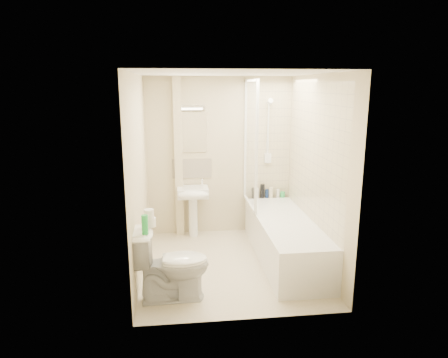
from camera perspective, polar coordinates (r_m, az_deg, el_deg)
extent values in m
plane|color=beige|center=(5.28, 0.79, -12.13)|extent=(2.50, 2.50, 0.00)
cube|color=beige|center=(6.11, -0.69, 3.20)|extent=(2.20, 0.02, 2.40)
cube|color=beige|center=(4.88, -12.09, 0.34)|extent=(0.02, 2.50, 2.40)
cube|color=beige|center=(5.15, 13.06, 0.97)|extent=(0.02, 2.50, 2.40)
cube|color=white|center=(4.78, 0.88, 14.87)|extent=(2.20, 2.50, 0.02)
cube|color=beige|center=(6.19, 6.27, 5.35)|extent=(0.70, 0.01, 1.75)
cube|color=beige|center=(5.19, 12.74, 3.60)|extent=(0.01, 2.10, 1.75)
cube|color=beige|center=(6.02, -6.52, 2.96)|extent=(0.12, 0.12, 2.40)
cube|color=beige|center=(6.11, -4.60, 1.52)|extent=(0.60, 0.02, 0.30)
cube|color=white|center=(6.02, -4.70, 6.66)|extent=(0.46, 0.01, 0.60)
cube|color=silver|center=(5.96, -4.76, 10.16)|extent=(0.42, 0.07, 0.07)
cube|color=white|center=(5.40, 8.69, -8.56)|extent=(0.70, 2.10, 0.55)
cube|color=white|center=(5.32, 8.77, -6.35)|extent=(0.56, 1.96, 0.05)
cube|color=white|center=(5.69, 3.80, 4.97)|extent=(0.01, 0.90, 1.80)
cube|color=white|center=(6.11, 3.07, 5.55)|extent=(0.04, 0.04, 1.80)
cube|color=white|center=(5.25, 4.69, 4.27)|extent=(0.04, 0.04, 1.80)
cube|color=white|center=(5.63, 3.94, 13.87)|extent=(0.04, 0.90, 0.04)
cube|color=white|center=(5.88, 3.67, -3.55)|extent=(0.04, 0.90, 0.03)
cylinder|color=white|center=(6.15, 6.34, 6.48)|extent=(0.02, 0.02, 0.90)
cylinder|color=white|center=(6.22, 6.24, 2.36)|extent=(0.05, 0.05, 0.02)
cylinder|color=white|center=(6.11, 6.45, 10.67)|extent=(0.05, 0.05, 0.02)
cylinder|color=white|center=(6.05, 6.60, 10.92)|extent=(0.08, 0.11, 0.11)
cube|color=white|center=(6.20, 6.27, 2.98)|extent=(0.10, 0.05, 0.14)
cylinder|color=white|center=(6.12, 6.22, 6.92)|extent=(0.01, 0.13, 0.84)
cylinder|color=white|center=(6.14, -4.42, -5.39)|extent=(0.13, 0.13, 0.62)
cube|color=white|center=(6.00, -4.48, -1.89)|extent=(0.46, 0.35, 0.14)
ellipsoid|color=white|center=(5.83, -4.41, -2.32)|extent=(0.46, 0.19, 0.14)
cube|color=silver|center=(5.98, -4.49, -1.40)|extent=(0.32, 0.23, 0.04)
cylinder|color=white|center=(6.07, -5.95, -0.61)|extent=(0.03, 0.03, 0.10)
cylinder|color=white|center=(6.08, -3.13, -0.54)|extent=(0.03, 0.03, 0.10)
sphere|color=white|center=(6.06, -5.96, -0.17)|extent=(0.04, 0.04, 0.04)
sphere|color=white|center=(6.07, -3.13, -0.09)|extent=(0.04, 0.04, 0.04)
cylinder|color=black|center=(6.22, 4.25, -2.01)|extent=(0.06, 0.06, 0.16)
cylinder|color=silver|center=(6.24, 4.78, -2.02)|extent=(0.05, 0.05, 0.16)
cylinder|color=black|center=(6.25, 5.51, -1.73)|extent=(0.07, 0.07, 0.22)
cylinder|color=navy|center=(6.27, 6.14, -2.08)|extent=(0.06, 0.06, 0.13)
cylinder|color=beige|center=(6.28, 6.72, -1.92)|extent=(0.06, 0.06, 0.17)
cylinder|color=silver|center=(6.31, 7.72, -2.04)|extent=(0.05, 0.05, 0.13)
cylinder|color=green|center=(6.34, 8.36, -2.20)|extent=(0.07, 0.07, 0.09)
imported|color=white|center=(4.40, -7.44, -11.95)|extent=(0.49, 0.81, 0.80)
cylinder|color=white|center=(4.33, -10.41, -6.08)|extent=(0.10, 0.10, 0.10)
cylinder|color=white|center=(4.25, -10.69, -4.97)|extent=(0.10, 0.10, 0.11)
cylinder|color=green|center=(4.11, -11.24, -6.42)|extent=(0.07, 0.07, 0.20)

